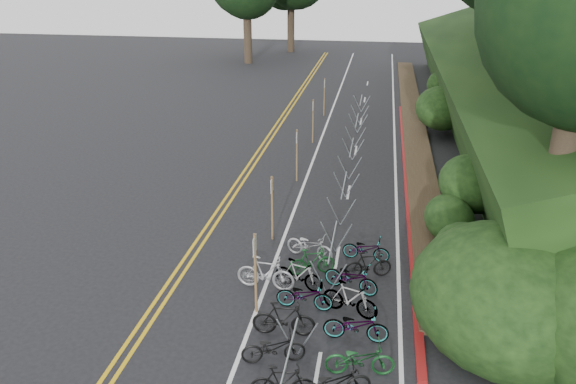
# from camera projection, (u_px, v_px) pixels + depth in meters

# --- Properties ---
(ground) EXTENTS (120.00, 120.00, 0.00)m
(ground) POSITION_uv_depth(u_px,v_px,m) (220.00, 315.00, 16.45)
(ground) COLOR black
(ground) RESTS_ON ground
(road_markings) EXTENTS (7.47, 80.00, 0.01)m
(road_markings) POSITION_uv_depth(u_px,v_px,m) (294.00, 188.00, 25.55)
(road_markings) COLOR gold
(road_markings) RESTS_ON ground
(red_curb) EXTENTS (0.25, 28.00, 0.10)m
(red_curb) POSITION_uv_depth(u_px,v_px,m) (407.00, 179.00, 26.49)
(red_curb) COLOR maroon
(red_curb) RESTS_ON ground
(embankment) EXTENTS (14.30, 48.14, 9.11)m
(embankment) POSITION_uv_depth(u_px,v_px,m) (541.00, 98.00, 30.82)
(embankment) COLOR black
(embankment) RESTS_ON ground
(bike_rack_front) EXTENTS (1.10, 3.04, 1.08)m
(bike_rack_front) POSITION_uv_depth(u_px,v_px,m) (288.00, 365.00, 13.22)
(bike_rack_front) COLOR #969BA6
(bike_rack_front) RESTS_ON ground
(bike_racks_rest) EXTENTS (1.14, 23.00, 1.17)m
(bike_racks_rest) POSITION_uv_depth(u_px,v_px,m) (351.00, 153.00, 27.50)
(bike_racks_rest) COLOR #969BA6
(bike_racks_rest) RESTS_ON ground
(signpost_near) EXTENTS (0.08, 0.40, 2.58)m
(signpost_near) POSITION_uv_depth(u_px,v_px,m) (255.00, 268.00, 16.04)
(signpost_near) COLOR brown
(signpost_near) RESTS_ON ground
(signposts_rest) EXTENTS (0.08, 18.40, 2.50)m
(signposts_rest) POSITION_uv_depth(u_px,v_px,m) (306.00, 133.00, 28.56)
(signposts_rest) COLOR brown
(signposts_rest) RESTS_ON ground
(bike_front) EXTENTS (0.69, 1.92, 1.13)m
(bike_front) POSITION_uv_depth(u_px,v_px,m) (266.00, 273.00, 17.56)
(bike_front) COLOR #9E9EA3
(bike_front) RESTS_ON ground
(bike_valet) EXTENTS (3.20, 8.69, 1.06)m
(bike_valet) POSITION_uv_depth(u_px,v_px,m) (327.00, 302.00, 16.23)
(bike_valet) COLOR black
(bike_valet) RESTS_ON ground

